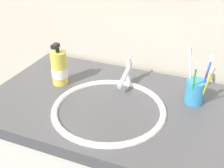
# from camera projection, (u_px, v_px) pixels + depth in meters

# --- Properties ---
(sink_basin) EXTENTS (0.42, 0.42, 0.11)m
(sink_basin) POSITION_uv_depth(u_px,v_px,m) (109.00, 117.00, 1.03)
(sink_basin) COLOR white
(sink_basin) RESTS_ON vanity_counter
(faucet) EXTENTS (0.02, 0.16, 0.11)m
(faucet) POSITION_uv_depth(u_px,v_px,m) (127.00, 73.00, 1.14)
(faucet) COLOR silver
(faucet) RESTS_ON sink_basin
(toothbrush_cup) EXTENTS (0.07, 0.07, 0.09)m
(toothbrush_cup) POSITION_uv_depth(u_px,v_px,m) (195.00, 92.00, 1.04)
(toothbrush_cup) COLOR #338CCC
(toothbrush_cup) RESTS_ON vanity_counter
(toothbrush_blue) EXTENTS (0.03, 0.01, 0.19)m
(toothbrush_blue) POSITION_uv_depth(u_px,v_px,m) (206.00, 76.00, 0.99)
(toothbrush_blue) COLOR blue
(toothbrush_blue) RESTS_ON toothbrush_cup
(toothbrush_white) EXTENTS (0.04, 0.03, 0.20)m
(toothbrush_white) POSITION_uv_depth(u_px,v_px,m) (190.00, 70.00, 1.02)
(toothbrush_white) COLOR white
(toothbrush_white) RESTS_ON toothbrush_cup
(toothbrush_yellow) EXTENTS (0.04, 0.04, 0.17)m
(toothbrush_yellow) POSITION_uv_depth(u_px,v_px,m) (207.00, 83.00, 0.97)
(toothbrush_yellow) COLOR yellow
(toothbrush_yellow) RESTS_ON toothbrush_cup
(toothbrush_green) EXTENTS (0.01, 0.05, 0.19)m
(toothbrush_green) POSITION_uv_depth(u_px,v_px,m) (194.00, 81.00, 0.97)
(toothbrush_green) COLOR green
(toothbrush_green) RESTS_ON toothbrush_cup
(soap_dispenser) EXTENTS (0.07, 0.07, 0.18)m
(soap_dispenser) POSITION_uv_depth(u_px,v_px,m) (59.00, 69.00, 1.15)
(soap_dispenser) COLOR #DBCC4C
(soap_dispenser) RESTS_ON vanity_counter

